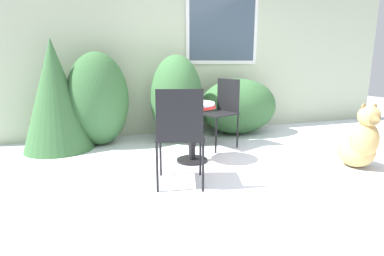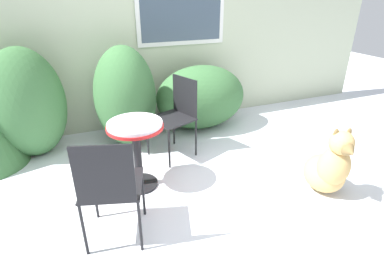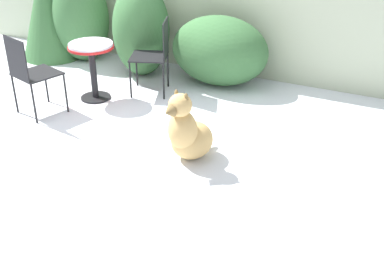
{
  "view_description": "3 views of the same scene",
  "coord_description": "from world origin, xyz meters",
  "px_view_note": "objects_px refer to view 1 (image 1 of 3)",
  "views": [
    {
      "loc": [
        -1.77,
        -2.87,
        1.21
      ],
      "look_at": [
        -0.64,
        0.54,
        0.43
      ],
      "focal_mm": 28.0,
      "sensor_mm": 36.0,
      "label": 1
    },
    {
      "loc": [
        -1.12,
        -2.19,
        1.93
      ],
      "look_at": [
        0.0,
        0.6,
        0.55
      ],
      "focal_mm": 28.0,
      "sensor_mm": 36.0,
      "label": 2
    },
    {
      "loc": [
        3.04,
        -4.1,
        2.55
      ],
      "look_at": [
        1.15,
        -0.24,
        0.33
      ],
      "focal_mm": 45.0,
      "sensor_mm": 36.0,
      "label": 3
    }
  ],
  "objects_px": {
    "patio_table": "(192,117)",
    "dog": "(360,144)",
    "patio_chair_near_table": "(221,109)",
    "patio_chair_far_side": "(180,132)"
  },
  "relations": [
    {
      "from": "patio_table",
      "to": "dog",
      "type": "relative_size",
      "value": 0.96
    },
    {
      "from": "patio_chair_near_table",
      "to": "patio_chair_far_side",
      "type": "xyz_separation_m",
      "value": [
        -0.98,
        -1.24,
        0.0
      ]
    },
    {
      "from": "patio_chair_near_table",
      "to": "patio_chair_far_side",
      "type": "distance_m",
      "value": 1.58
    },
    {
      "from": "patio_table",
      "to": "patio_chair_far_side",
      "type": "bearing_deg",
      "value": -116.75
    },
    {
      "from": "patio_chair_near_table",
      "to": "patio_table",
      "type": "bearing_deg",
      "value": -70.73
    },
    {
      "from": "patio_chair_far_side",
      "to": "dog",
      "type": "xyz_separation_m",
      "value": [
        2.13,
        -0.13,
        -0.27
      ]
    },
    {
      "from": "patio_chair_near_table",
      "to": "dog",
      "type": "height_order",
      "value": "patio_chair_near_table"
    },
    {
      "from": "patio_table",
      "to": "patio_chair_near_table",
      "type": "distance_m",
      "value": 0.81
    },
    {
      "from": "dog",
      "to": "patio_chair_near_table",
      "type": "bearing_deg",
      "value": 146.8
    },
    {
      "from": "patio_table",
      "to": "dog",
      "type": "distance_m",
      "value": 1.98
    }
  ]
}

